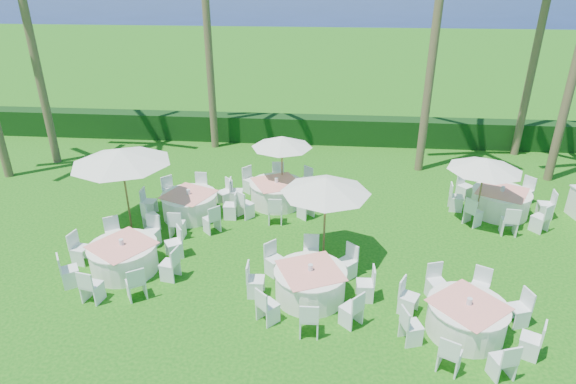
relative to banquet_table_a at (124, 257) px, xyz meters
The scene contains 17 objects.
ground 5.14m from the banquet_table_a, 10.65° to the right, with size 120.00×120.00×0.00m, color #0F510D.
hedge 12.15m from the banquet_table_a, 65.53° to the left, with size 34.00×1.00×1.20m, color black.
ocean 101.18m from the banquet_table_a, 87.15° to the left, with size 260.00×260.00×0.00m, color #060D41.
banquet_table_a is the anchor object (origin of this frame).
banquet_table_b 5.08m from the banquet_table_a, ahead, with size 3.12×3.12×0.95m.
banquet_table_c 8.72m from the banquet_table_a, 11.07° to the right, with size 3.02×3.02×0.93m.
banquet_table_d 3.35m from the banquet_table_a, 74.63° to the left, with size 3.14×3.14×0.96m.
banquet_table_e 5.70m from the banquet_table_a, 50.48° to the left, with size 3.23×3.23×0.97m.
banquet_table_f 11.90m from the banquet_table_a, 21.47° to the left, with size 3.26×3.26×0.98m.
umbrella_a 3.17m from the banquet_table_a, 108.39° to the left, with size 2.97×2.97×2.61m.
umbrella_b 5.74m from the banquet_table_a, 11.47° to the left, with size 2.42×2.42×2.48m.
umbrella_c 6.50m from the banquet_table_a, 53.48° to the left, with size 2.11×2.11×2.24m.
umbrella_d 10.88m from the banquet_table_a, 19.72° to the left, with size 2.27×2.27×2.21m.
palm_a 11.27m from the banquet_table_a, 128.95° to the left, with size 4.40×4.12×11.46m.
palm_b 11.22m from the banquet_table_a, 89.13° to the left, with size 4.29×4.35×10.16m.
palm_c 13.10m from the banquet_table_a, 41.72° to the left, with size 4.39×4.19×10.05m.
palm_d 17.42m from the banquet_table_a, 37.18° to the left, with size 4.18×4.39×8.18m.
Camera 1 is at (0.36, -9.53, 7.46)m, focal length 30.00 mm.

